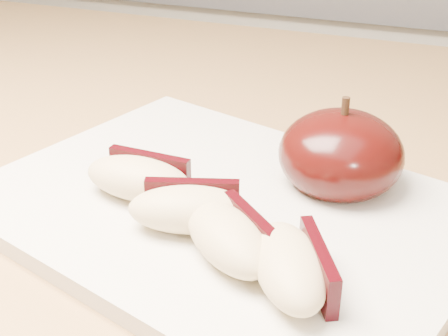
% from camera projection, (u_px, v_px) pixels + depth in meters
% --- Properties ---
extents(back_cabinet, '(2.40, 0.62, 0.94)m').
position_uv_depth(back_cabinet, '(346.00, 186.00, 1.32)').
color(back_cabinet, silver).
rests_on(back_cabinet, ground).
extents(cutting_board, '(0.37, 0.31, 0.01)m').
position_uv_depth(cutting_board, '(224.00, 210.00, 0.41)').
color(cutting_board, beige).
rests_on(cutting_board, island_counter).
extents(apple_half, '(0.11, 0.11, 0.07)m').
position_uv_depth(apple_half, '(341.00, 154.00, 0.42)').
color(apple_half, black).
rests_on(apple_half, cutting_board).
extents(apple_wedge_a, '(0.08, 0.04, 0.03)m').
position_uv_depth(apple_wedge_a, '(140.00, 178.00, 0.41)').
color(apple_wedge_a, '#CDB482').
rests_on(apple_wedge_a, cutting_board).
extents(apple_wedge_b, '(0.08, 0.06, 0.03)m').
position_uv_depth(apple_wedge_b, '(190.00, 208.00, 0.38)').
color(apple_wedge_b, '#CDB482').
rests_on(apple_wedge_b, cutting_board).
extents(apple_wedge_c, '(0.08, 0.08, 0.03)m').
position_uv_depth(apple_wedge_c, '(231.00, 237.00, 0.35)').
color(apple_wedge_c, '#CDB482').
rests_on(apple_wedge_c, cutting_board).
extents(apple_wedge_d, '(0.07, 0.08, 0.03)m').
position_uv_depth(apple_wedge_d, '(292.00, 266.00, 0.33)').
color(apple_wedge_d, '#CDB482').
rests_on(apple_wedge_d, cutting_board).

